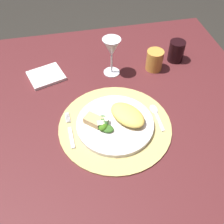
{
  "coord_description": "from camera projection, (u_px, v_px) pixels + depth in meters",
  "views": [
    {
      "loc": [
        -0.09,
        -0.67,
        1.47
      ],
      "look_at": [
        0.04,
        -0.05,
        0.78
      ],
      "focal_mm": 42.92,
      "sensor_mm": 36.0,
      "label": 1
    }
  ],
  "objects": [
    {
      "name": "ground_plane",
      "position": [
        103.0,
        197.0,
        1.54
      ],
      "size": [
        6.0,
        6.0,
        0.0
      ],
      "primitive_type": "plane",
      "color": "#292721"
    },
    {
      "name": "dining_table",
      "position": [
        99.0,
        130.0,
        1.08
      ],
      "size": [
        1.24,
        1.06,
        0.76
      ],
      "color": "#4E1E20",
      "rests_on": "ground"
    },
    {
      "name": "placemat",
      "position": [
        115.0,
        126.0,
        0.91
      ],
      "size": [
        0.39,
        0.39,
        0.01
      ],
      "primitive_type": "cylinder",
      "color": "tan",
      "rests_on": "dining_table"
    },
    {
      "name": "dinner_plate",
      "position": [
        115.0,
        124.0,
        0.91
      ],
      "size": [
        0.26,
        0.26,
        0.02
      ],
      "primitive_type": "cylinder",
      "color": "silver",
      "rests_on": "placemat"
    },
    {
      "name": "pasta_serving",
      "position": [
        127.0,
        115.0,
        0.9
      ],
      "size": [
        0.14,
        0.16,
        0.04
      ],
      "primitive_type": "ellipsoid",
      "rotation": [
        0.0,
        0.0,
        2.13
      ],
      "color": "#E8C959",
      "rests_on": "dinner_plate"
    },
    {
      "name": "salad_greens",
      "position": [
        104.0,
        124.0,
        0.88
      ],
      "size": [
        0.07,
        0.09,
        0.03
      ],
      "color": "#366930",
      "rests_on": "dinner_plate"
    },
    {
      "name": "bread_piece",
      "position": [
        94.0,
        120.0,
        0.89
      ],
      "size": [
        0.07,
        0.07,
        0.02
      ],
      "primitive_type": "cube",
      "rotation": [
        0.0,
        0.0,
        5.53
      ],
      "color": "tan",
      "rests_on": "dinner_plate"
    },
    {
      "name": "fork",
      "position": [
        70.0,
        131.0,
        0.89
      ],
      "size": [
        0.02,
        0.15,
        0.0
      ],
      "color": "silver",
      "rests_on": "placemat"
    },
    {
      "name": "spoon",
      "position": [
        155.0,
        113.0,
        0.95
      ],
      "size": [
        0.03,
        0.12,
        0.01
      ],
      "color": "silver",
      "rests_on": "placemat"
    },
    {
      "name": "napkin",
      "position": [
        46.0,
        76.0,
        1.08
      ],
      "size": [
        0.16,
        0.15,
        0.01
      ],
      "primitive_type": "cube",
      "rotation": [
        0.0,
        0.0,
        0.31
      ],
      "color": "white",
      "rests_on": "dining_table"
    },
    {
      "name": "wine_glass",
      "position": [
        112.0,
        49.0,
        1.02
      ],
      "size": [
        0.07,
        0.07,
        0.16
      ],
      "color": "silver",
      "rests_on": "dining_table"
    },
    {
      "name": "amber_tumbler",
      "position": [
        155.0,
        60.0,
        1.1
      ],
      "size": [
        0.07,
        0.07,
        0.09
      ],
      "primitive_type": "cylinder",
      "color": "gold",
      "rests_on": "dining_table"
    },
    {
      "name": "dark_tumbler",
      "position": [
        176.0,
        51.0,
        1.13
      ],
      "size": [
        0.07,
        0.07,
        0.09
      ],
      "primitive_type": "cylinder",
      "color": "black",
      "rests_on": "dining_table"
    }
  ]
}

